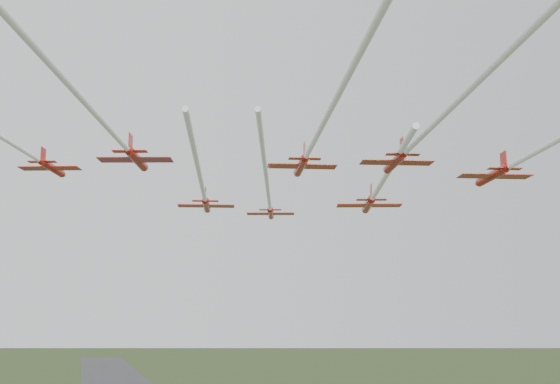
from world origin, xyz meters
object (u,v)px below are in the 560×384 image
object	(u,v)px
jet_row4_left	(116,136)
jet_row3_mid	(318,134)
jet_lead	(268,194)
jet_row3_right	(541,149)
jet_row4_right	(441,117)
jet_row2_right	(376,192)
jet_row3_left	(8,141)
jet_row2_left	(203,189)

from	to	relation	value
jet_row4_left	jet_row3_mid	bearing A→B (deg)	22.91
jet_lead	jet_row3_right	distance (m)	40.72
jet_row4_right	jet_row3_mid	bearing A→B (deg)	120.47
jet_lead	jet_row3_right	world-z (taller)	jet_row3_right
jet_lead	jet_row4_left	bearing A→B (deg)	-110.24
jet_row4_right	jet_row4_left	bearing A→B (deg)	163.94
jet_row3_mid	jet_row4_right	distance (m)	17.57
jet_lead	jet_row2_right	distance (m)	16.56
jet_lead	jet_row4_right	size ratio (longest dim) A/B	1.03
jet_row4_right	jet_row3_right	bearing A→B (deg)	43.53
jet_row3_mid	jet_row4_left	distance (m)	21.45
jet_row3_left	jet_row4_right	bearing A→B (deg)	-19.18
jet_lead	jet_row3_left	bearing A→B (deg)	-137.52
jet_row3_left	jet_row3_right	xyz separation A→B (m)	(56.53, -17.00, -1.21)
jet_row3_mid	jet_row3_right	size ratio (longest dim) A/B	1.04
jet_row3_left	jet_row3_right	size ratio (longest dim) A/B	0.89
jet_lead	jet_row3_right	bearing A→B (deg)	-41.36
jet_lead	jet_row3_mid	distance (m)	29.59
jet_row2_right	jet_row3_mid	distance (m)	23.79
jet_row3_right	jet_row2_right	bearing A→B (deg)	122.81
jet_row3_mid	jet_row4_left	world-z (taller)	jet_row3_mid
jet_row3_left	jet_row3_mid	distance (m)	34.54
jet_row2_right	jet_row3_left	xyz separation A→B (m)	(-46.96, -6.38, 2.24)
jet_lead	jet_row2_right	world-z (taller)	jet_lead
jet_row2_right	jet_row3_left	bearing A→B (deg)	-155.44
jet_row2_left	jet_row4_left	xyz separation A→B (m)	(-12.16, -22.99, 0.15)
jet_row2_right	jet_row3_left	world-z (taller)	jet_row3_left
jet_row4_left	jet_row3_left	bearing A→B (deg)	143.29
jet_row3_mid	jet_row2_left	bearing A→B (deg)	124.28
jet_row2_left	jet_row3_right	xyz separation A→B (m)	(33.23, -25.26, 1.44)
jet_row2_left	jet_row3_left	world-z (taller)	jet_row3_left
jet_lead	jet_row2_right	xyz separation A→B (m)	(12.44, -10.88, -1.08)
jet_row2_right	jet_row4_left	size ratio (longest dim) A/B	1.12
jet_row2_right	jet_row4_right	distance (m)	36.17
jet_row3_mid	jet_row4_right	bearing A→B (deg)	-60.31
jet_row2_right	jet_row4_right	bearing A→B (deg)	-87.52
jet_row3_left	jet_row2_right	bearing A→B (deg)	25.58
jet_row2_left	jet_row2_right	world-z (taller)	jet_row2_right
jet_row3_mid	jet_row4_right	size ratio (longest dim) A/B	0.98
jet_row4_left	jet_row3_right	bearing A→B (deg)	13.32
jet_row3_left	jet_row3_right	distance (m)	59.04
jet_row3_left	jet_row4_left	xyz separation A→B (m)	(11.14, -14.73, -2.50)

